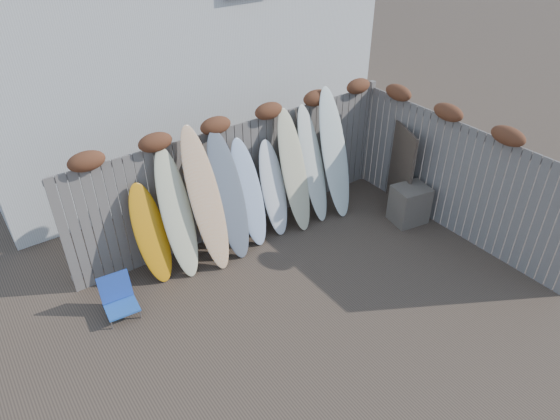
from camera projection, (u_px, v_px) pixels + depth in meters
ground at (326, 301)px, 7.49m from camera, size 80.00×80.00×0.00m
back_fence at (242, 168)px, 8.47m from camera, size 6.05×0.28×2.24m
right_fence at (456, 171)px, 8.47m from camera, size 0.28×4.40×2.24m
beach_chair at (118, 297)px, 7.17m from camera, size 0.49×0.52×0.60m
wooden_crate at (409, 204)px, 9.06m from camera, size 0.69×0.60×0.70m
lattice_panel at (399, 166)px, 9.34m from camera, size 0.46×0.98×1.58m
surfboard_0 at (151, 234)px, 7.56m from camera, size 0.56×0.62×1.60m
surfboard_1 at (177, 214)px, 7.61m from camera, size 0.51×0.74×2.04m
surfboard_2 at (206, 200)px, 7.70m from camera, size 0.60×0.85×2.30m
surfboard_3 at (229, 196)px, 7.97m from camera, size 0.58×0.77×2.10m
surfboard_4 at (249, 193)px, 8.30m from camera, size 0.57×0.70×1.84m
surfboard_5 at (273, 189)px, 8.59m from camera, size 0.47×0.62×1.67m
surfboard_6 at (294, 171)px, 8.62m from camera, size 0.53×0.77×2.13m
surfboard_7 at (313, 165)px, 8.86m from camera, size 0.53×0.78×2.09m
surfboard_8 at (335, 154)px, 8.95m from camera, size 0.54×0.82×2.32m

